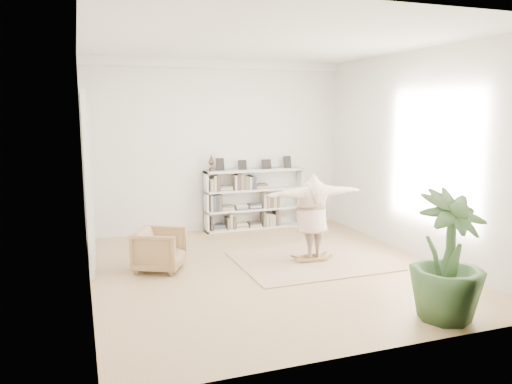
% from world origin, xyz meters
% --- Properties ---
extents(floor, '(6.00, 6.00, 0.00)m').
position_xyz_m(floor, '(0.00, 0.00, 0.00)').
color(floor, '#A48654').
rests_on(floor, ground).
extents(room_shell, '(6.00, 6.00, 6.00)m').
position_xyz_m(room_shell, '(0.00, 2.94, 3.51)').
color(room_shell, silver).
rests_on(room_shell, floor).
extents(doors, '(0.09, 1.78, 2.92)m').
position_xyz_m(doors, '(-2.70, 1.30, 1.40)').
color(doors, white).
rests_on(doors, floor).
extents(bookshelf, '(2.20, 0.35, 1.64)m').
position_xyz_m(bookshelf, '(0.74, 2.82, 0.64)').
color(bookshelf, silver).
rests_on(bookshelf, floor).
extents(armchair, '(0.99, 0.98, 0.68)m').
position_xyz_m(armchair, '(-1.66, 0.57, 0.34)').
color(armchair, tan).
rests_on(armchair, floor).
extents(rug, '(2.52, 2.02, 0.02)m').
position_xyz_m(rug, '(0.86, 0.16, 0.01)').
color(rug, tan).
rests_on(rug, floor).
extents(rocker_board, '(0.47, 0.28, 0.10)m').
position_xyz_m(rocker_board, '(0.86, 0.16, 0.06)').
color(rocker_board, '#96643C').
rests_on(rocker_board, rug).
extents(person, '(1.77, 0.50, 1.44)m').
position_xyz_m(person, '(0.86, 0.16, 0.84)').
color(person, beige).
rests_on(person, rocker_board).
extents(houseplant, '(1.03, 1.03, 1.61)m').
position_xyz_m(houseplant, '(1.36, -2.55, 0.80)').
color(houseplant, '#314F27').
rests_on(houseplant, floor).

